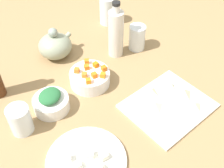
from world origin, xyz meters
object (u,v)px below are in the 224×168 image
at_px(drinking_glass_1, 107,11).
at_px(drinking_glass_2, 20,120).
at_px(bottle_1, 116,33).
at_px(drinking_glass_0, 137,38).
at_px(bowl_greens, 51,104).
at_px(bowl_carrots, 90,78).
at_px(plate_tofu, 86,161).
at_px(teapot, 55,45).
at_px(cutting_board, 168,106).

distance_m(drinking_glass_1, drinking_glass_2, 0.70).
height_order(bottle_1, drinking_glass_1, bottle_1).
bearing_deg(bottle_1, drinking_glass_0, -21.79).
bearing_deg(bowl_greens, drinking_glass_0, 1.95).
bearing_deg(bowl_greens, drinking_glass_2, -178.01).
bearing_deg(bowl_greens, bowl_carrots, -0.56).
bearing_deg(bowl_greens, plate_tofu, -103.29).
xyz_separation_m(teapot, drinking_glass_0, (0.28, -0.21, 0.00)).
distance_m(drinking_glass_0, drinking_glass_1, 0.24).
distance_m(teapot, bottle_1, 0.26).
bearing_deg(cutting_board, teapot, 100.70).
distance_m(teapot, drinking_glass_0, 0.35).
bearing_deg(drinking_glass_0, cutting_board, -120.66).
bearing_deg(plate_tofu, bowl_greens, 76.71).
relative_size(bowl_carrots, drinking_glass_0, 1.40).
xyz_separation_m(teapot, drinking_glass_1, (0.33, 0.03, 0.01)).
relative_size(drinking_glass_1, drinking_glass_2, 1.30).
distance_m(teapot, drinking_glass_2, 0.40).
bearing_deg(teapot, drinking_glass_2, -144.25).
bearing_deg(bowl_greens, drinking_glass_1, 25.44).
bearing_deg(drinking_glass_0, bowl_carrots, -176.51).
relative_size(bottle_1, drinking_glass_1, 1.86).
bearing_deg(bowl_carrots, bottle_1, 15.38).
bearing_deg(plate_tofu, teapot, 61.66).
distance_m(teapot, drinking_glass_1, 0.33).
height_order(plate_tofu, bowl_carrots, bowl_carrots).
xyz_separation_m(bowl_greens, drinking_glass_0, (0.48, 0.02, 0.03)).
bearing_deg(drinking_glass_0, drinking_glass_1, 77.35).
bearing_deg(bottle_1, cutting_board, -104.45).
height_order(drinking_glass_0, drinking_glass_2, drinking_glass_0).
xyz_separation_m(cutting_board, drinking_glass_2, (-0.42, 0.29, 0.05)).
relative_size(bowl_greens, drinking_glass_0, 1.15).
xyz_separation_m(drinking_glass_0, drinking_glass_1, (0.05, 0.24, 0.01)).
height_order(bowl_carrots, drinking_glass_0, drinking_glass_0).
relative_size(teapot, drinking_glass_0, 1.43).
bearing_deg(bottle_1, bowl_carrots, -164.62).
distance_m(cutting_board, drinking_glass_0, 0.36).
height_order(bottle_1, drinking_glass_2, bottle_1).
xyz_separation_m(drinking_glass_0, drinking_glass_2, (-0.60, -0.02, -0.00)).
xyz_separation_m(bottle_1, drinking_glass_2, (-0.51, -0.06, -0.06)).
height_order(bowl_greens, bottle_1, bottle_1).
distance_m(plate_tofu, bowl_greens, 0.25).
distance_m(bowl_carrots, drinking_glass_1, 0.43).
distance_m(bottle_1, drinking_glass_1, 0.25).
distance_m(plate_tofu, bowl_carrots, 0.34).
distance_m(bottle_1, drinking_glass_0, 0.11).
relative_size(cutting_board, bowl_greens, 2.27).
height_order(drinking_glass_1, drinking_glass_2, drinking_glass_1).
relative_size(plate_tofu, teapot, 1.57).
height_order(teapot, drinking_glass_1, teapot).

